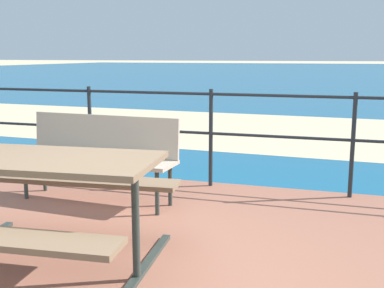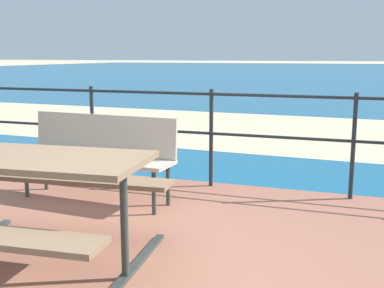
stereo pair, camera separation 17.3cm
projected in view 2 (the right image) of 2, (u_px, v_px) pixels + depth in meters
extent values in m
cube|color=#935B47|center=(98.00, 288.00, 3.04)|extent=(6.40, 5.20, 0.06)
cube|color=#145B84|center=(341.00, 73.00, 40.20)|extent=(90.00, 90.00, 0.01)
cube|color=beige|center=(277.00, 131.00, 9.52)|extent=(54.17, 7.49, 0.01)
cube|color=#7A6047|center=(24.00, 158.00, 3.13)|extent=(1.68, 0.87, 0.04)
cube|color=#7A6047|center=(71.00, 179.00, 3.76)|extent=(1.64, 0.40, 0.04)
cylinder|color=#2D3833|center=(124.00, 223.00, 3.03)|extent=(0.05, 0.05, 0.77)
cube|color=#2D3833|center=(126.00, 277.00, 3.10)|extent=(0.19, 1.47, 0.03)
cube|color=tan|center=(94.00, 159.00, 4.69)|extent=(1.64, 0.49, 0.04)
cube|color=tan|center=(104.00, 134.00, 4.82)|extent=(1.62, 0.15, 0.40)
cylinder|color=#2D3833|center=(26.00, 176.00, 4.87)|extent=(0.04, 0.04, 0.43)
cylinder|color=#2D3833|center=(46.00, 170.00, 5.14)|extent=(0.04, 0.04, 0.43)
cylinder|color=#2D3833|center=(154.00, 192.00, 4.32)|extent=(0.04, 0.04, 0.43)
cylinder|color=#2D3833|center=(168.00, 184.00, 4.60)|extent=(0.04, 0.04, 0.43)
cylinder|color=#1E2328|center=(93.00, 131.00, 5.70)|extent=(0.04, 0.04, 1.07)
cylinder|color=#1E2328|center=(211.00, 138.00, 5.22)|extent=(0.04, 0.04, 1.07)
cylinder|color=#1E2328|center=(353.00, 147.00, 4.75)|extent=(0.04, 0.04, 1.07)
cylinder|color=#1E2328|center=(211.00, 94.00, 5.13)|extent=(5.90, 0.03, 0.03)
cylinder|color=#1E2328|center=(211.00, 133.00, 5.21)|extent=(5.90, 0.03, 0.03)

